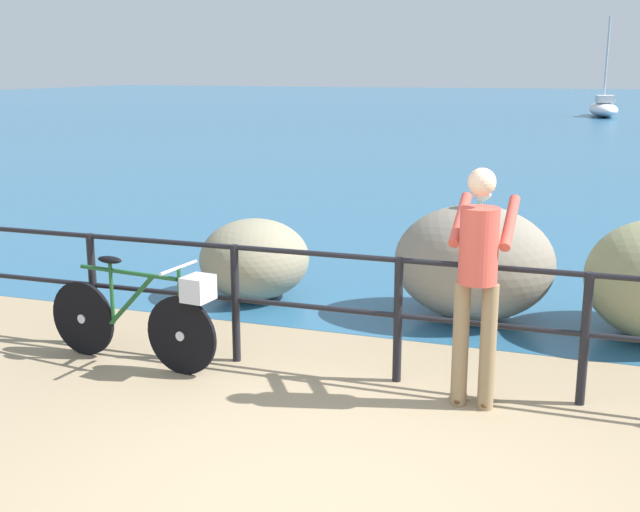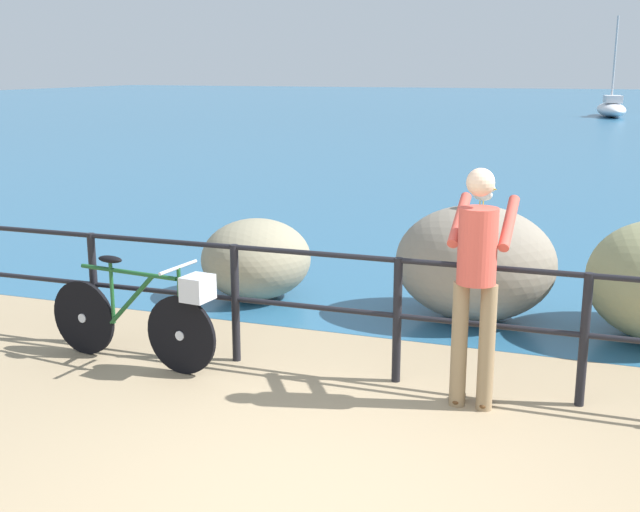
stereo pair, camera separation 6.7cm
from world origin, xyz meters
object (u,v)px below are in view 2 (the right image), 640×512
(seagull, at_px, (482,192))
(bicycle, at_px, (144,313))
(breakwater_boulder_main, at_px, (475,263))
(breakwater_boulder_left, at_px, (256,259))
(sailboat, at_px, (611,108))
(person_at_railing, at_px, (477,277))

(seagull, bearing_deg, bicycle, -101.06)
(breakwater_boulder_main, distance_m, breakwater_boulder_left, 2.35)
(sailboat, bearing_deg, bicycle, 167.21)
(breakwater_boulder_left, distance_m, sailboat, 35.74)
(person_at_railing, relative_size, breakwater_boulder_left, 1.47)
(person_at_railing, xyz_separation_m, seagull, (-0.28, 2.10, 0.29))
(person_at_railing, bearing_deg, breakwater_boulder_main, 9.73)
(person_at_railing, distance_m, sailboat, 37.67)
(bicycle, bearing_deg, breakwater_boulder_main, 50.21)
(breakwater_boulder_left, bearing_deg, sailboat, 83.99)
(bicycle, bearing_deg, sailboat, 91.45)
(bicycle, bearing_deg, breakwater_boulder_left, 95.99)
(seagull, distance_m, sailboat, 35.58)
(person_at_railing, bearing_deg, bicycle, 93.13)
(person_at_railing, xyz_separation_m, breakwater_boulder_main, (-0.32, 2.14, -0.42))
(person_at_railing, xyz_separation_m, sailboat, (1.08, 37.65, -0.57))
(person_at_railing, relative_size, sailboat, 0.36)
(bicycle, relative_size, sailboat, 0.35)
(person_at_railing, relative_size, seagull, 5.73)
(breakwater_boulder_main, bearing_deg, breakwater_boulder_left, -179.00)
(breakwater_boulder_main, xyz_separation_m, breakwater_boulder_left, (-2.35, -0.04, -0.14))
(bicycle, xyz_separation_m, seagull, (2.44, 2.19, 0.82))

